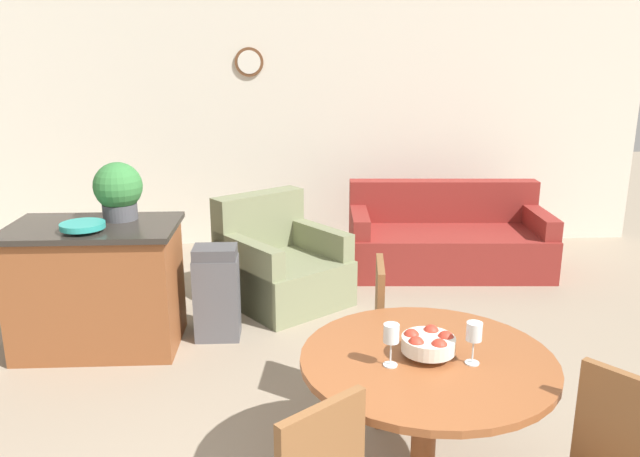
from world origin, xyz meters
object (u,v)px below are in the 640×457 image
kitchen_island (98,286)px  wine_glass_left (391,335)px  dining_table (426,392)px  wine_glass_right (474,333)px  couch (447,241)px  armchair (280,267)px  fruit_bowl (428,343)px  trash_bin (217,293)px  potted_plant (118,190)px  dining_chair_far_side (398,333)px  teal_bowl (83,226)px

kitchen_island → wine_glass_left: bearing=-45.7°
dining_table → wine_glass_right: (0.18, -0.07, 0.32)m
couch → armchair: size_ratio=1.56×
fruit_bowl → trash_bin: (-1.17, 1.91, -0.49)m
trash_bin → couch: couch is taller
trash_bin → armchair: armchair is taller
wine_glass_left → wine_glass_right: (0.37, -0.00, 0.00)m
trash_bin → couch: size_ratio=0.37×
potted_plant → dining_table: bearing=-46.7°
trash_bin → kitchen_island: bearing=-173.4°
fruit_bowl → couch: bearing=74.2°
wine_glass_right → potted_plant: size_ratio=0.46×
dining_chair_far_side → wine_glass_right: 0.99m
teal_bowl → trash_bin: size_ratio=0.41×
dining_table → kitchen_island: 2.72m
fruit_bowl → kitchen_island: kitchen_island is taller
teal_bowl → fruit_bowl: bearing=-39.0°
teal_bowl → couch: teal_bowl is taller
dining_chair_far_side → teal_bowl: (-2.04, 0.83, 0.46)m
dining_table → fruit_bowl: fruit_bowl is taller
teal_bowl → dining_chair_far_side: bearing=-22.0°
fruit_bowl → wine_glass_left: wine_glass_left is taller
kitchen_island → trash_bin: bearing=6.6°
armchair → wine_glass_right: bearing=-108.7°
potted_plant → couch: (2.83, 1.45, -0.86)m
wine_glass_right → fruit_bowl: bearing=158.6°
trash_bin → teal_bowl: bearing=-162.4°
dining_table → dining_chair_far_side: bearing=89.1°
armchair → dining_chair_far_side: bearing=-105.4°
wine_glass_left → potted_plant: bearing=129.4°
fruit_bowl → couch: fruit_bowl is taller
couch → armchair: bearing=-152.3°
potted_plant → armchair: bearing=30.7°
dining_chair_far_side → couch: 2.79m
wine_glass_right → kitchen_island: bearing=139.5°
wine_glass_right → trash_bin: (-1.36, 1.98, -0.56)m
potted_plant → teal_bowl: bearing=-117.4°
wine_glass_left → trash_bin: wine_glass_left is taller
wine_glass_left → teal_bowl: teal_bowl is taller
armchair → teal_bowl: bearing=-179.4°
kitchen_island → couch: (2.99, 1.61, -0.18)m
teal_bowl → armchair: bearing=37.4°
wine_glass_left → kitchen_island: size_ratio=0.16×
wine_glass_left → couch: (1.15, 3.50, -0.63)m
dining_chair_far_side → trash_bin: size_ratio=1.30×
wine_glass_right → kitchen_island: wine_glass_right is taller
wine_glass_left → dining_table: bearing=21.4°
fruit_bowl → wine_glass_left: (-0.18, -0.07, 0.08)m
wine_glass_right → armchair: bearing=108.1°
fruit_bowl → wine_glass_left: bearing=-158.7°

